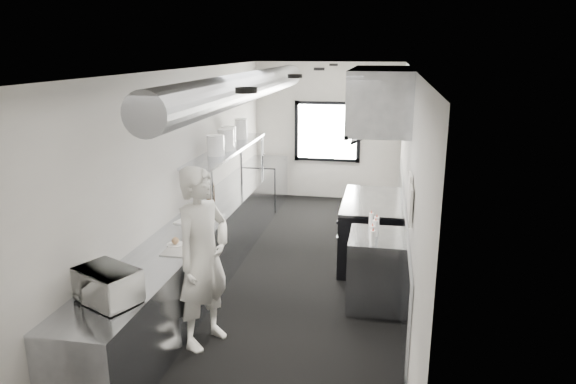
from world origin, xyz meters
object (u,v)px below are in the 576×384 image
at_px(bottle_station, 375,270).
at_px(microwave, 107,285).
at_px(plate_stack_a, 216,145).
at_px(knife_block, 210,193).
at_px(pass_shelf, 229,150).
at_px(exhaust_hood, 381,99).
at_px(squeeze_bottle_e, 371,220).
at_px(line_cook, 203,258).
at_px(far_work_table, 265,183).
at_px(deli_tub_b, 108,283).
at_px(plate_stack_c, 229,137).
at_px(plate_stack_d, 241,129).
at_px(deli_tub_a, 110,276).
at_px(squeeze_bottle_a, 373,238).
at_px(cutting_board, 200,219).
at_px(small_plate, 176,245).
at_px(squeeze_bottle_c, 375,228).
at_px(plate_stack_b, 226,140).
at_px(prep_counter, 201,251).
at_px(squeeze_bottle_d, 376,224).
at_px(squeeze_bottle_b, 372,233).
at_px(range, 370,230).

distance_m(bottle_station, microwave, 3.19).
bearing_deg(plate_stack_a, knife_block, -139.09).
bearing_deg(pass_shelf, exhaust_hood, -7.47).
xyz_separation_m(pass_shelf, squeeze_bottle_e, (2.26, -1.36, -0.55)).
relative_size(line_cook, microwave, 3.79).
bearing_deg(far_work_table, deli_tub_b, -91.21).
xyz_separation_m(plate_stack_c, plate_stack_d, (-0.01, 0.76, 0.01)).
xyz_separation_m(exhaust_hood, microwave, (-2.24, -3.54, -1.34)).
height_order(deli_tub_a, squeeze_bottle_e, squeeze_bottle_e).
height_order(pass_shelf, knife_block, pass_shelf).
relative_size(plate_stack_c, squeeze_bottle_a, 1.87).
height_order(line_cook, plate_stack_a, line_cook).
bearing_deg(deli_tub_b, microwave, -60.05).
bearing_deg(far_work_table, plate_stack_d, -93.17).
bearing_deg(microwave, deli_tub_b, 144.65).
bearing_deg(cutting_board, deli_tub_a, -95.94).
xyz_separation_m(bottle_station, plate_stack_a, (-2.35, 1.10, 1.27)).
bearing_deg(squeeze_bottle_e, small_plate, -153.07).
xyz_separation_m(cutting_board, knife_block, (-0.13, 0.84, 0.12)).
height_order(deli_tub_a, small_plate, deli_tub_a).
height_order(pass_shelf, plate_stack_d, plate_stack_d).
xyz_separation_m(small_plate, knife_block, (-0.19, 1.78, 0.12)).
bearing_deg(deli_tub_b, pass_shelf, 88.70).
bearing_deg(squeeze_bottle_c, small_plate, -161.68).
relative_size(line_cook, squeeze_bottle_a, 11.32).
bearing_deg(far_work_table, plate_stack_c, -91.64).
xyz_separation_m(line_cook, plate_stack_b, (-0.57, 2.71, 0.76)).
relative_size(prep_counter, pass_shelf, 2.00).
distance_m(plate_stack_a, plate_stack_b, 0.41).
height_order(far_work_table, plate_stack_c, plate_stack_c).
bearing_deg(small_plate, squeeze_bottle_e, 26.93).
distance_m(microwave, deli_tub_b, 0.28).
relative_size(cutting_board, squeeze_bottle_d, 3.05).
relative_size(prep_counter, far_work_table, 5.00).
xyz_separation_m(prep_counter, far_work_table, (0.00, 3.70, 0.00)).
distance_m(deli_tub_a, squeeze_bottle_b, 2.91).
xyz_separation_m(microwave, plate_stack_a, (-0.06, 3.24, 0.66)).
relative_size(range, small_plate, 8.01).
distance_m(bottle_station, plate_stack_d, 3.71).
height_order(deli_tub_b, squeeze_bottle_a, squeeze_bottle_a).
xyz_separation_m(cutting_board, squeeze_bottle_d, (2.28, -0.05, 0.08)).
bearing_deg(pass_shelf, prep_counter, -88.44).
xyz_separation_m(line_cook, squeeze_bottle_b, (1.69, 1.03, 0.02)).
bearing_deg(small_plate, pass_shelf, 92.38).
bearing_deg(knife_block, squeeze_bottle_a, -52.56).
xyz_separation_m(deli_tub_b, cutting_board, (0.13, 2.10, -0.04)).
distance_m(far_work_table, deli_tub_b, 5.83).
bearing_deg(exhaust_hood, bottle_station, -87.82).
distance_m(cutting_board, squeeze_bottle_c, 2.28).
relative_size(far_work_table, microwave, 2.35).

